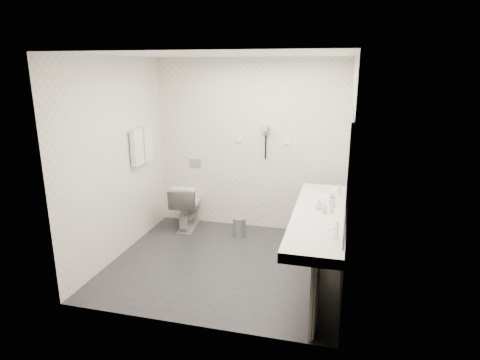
# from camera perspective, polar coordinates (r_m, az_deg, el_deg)

# --- Properties ---
(floor) EXTENTS (2.80, 2.80, 0.00)m
(floor) POSITION_cam_1_polar(r_m,az_deg,el_deg) (5.21, -2.05, -11.53)
(floor) COLOR #252429
(floor) RESTS_ON ground
(ceiling) EXTENTS (2.80, 2.80, 0.00)m
(ceiling) POSITION_cam_1_polar(r_m,az_deg,el_deg) (4.63, -2.36, 17.16)
(ceiling) COLOR white
(ceiling) RESTS_ON wall_back
(wall_back) EXTENTS (2.80, 0.00, 2.80)m
(wall_back) POSITION_cam_1_polar(r_m,az_deg,el_deg) (6.00, 1.33, 4.81)
(wall_back) COLOR silver
(wall_back) RESTS_ON floor
(wall_front) EXTENTS (2.80, 0.00, 2.80)m
(wall_front) POSITION_cam_1_polar(r_m,az_deg,el_deg) (3.59, -8.09, -2.82)
(wall_front) COLOR silver
(wall_front) RESTS_ON floor
(wall_left) EXTENTS (0.00, 2.60, 2.60)m
(wall_left) POSITION_cam_1_polar(r_m,az_deg,el_deg) (5.33, -16.81, 2.76)
(wall_left) COLOR silver
(wall_left) RESTS_ON floor
(wall_right) EXTENTS (0.00, 2.60, 2.60)m
(wall_right) POSITION_cam_1_polar(r_m,az_deg,el_deg) (4.58, 14.86, 0.88)
(wall_right) COLOR silver
(wall_right) RESTS_ON floor
(vanity_counter) EXTENTS (0.55, 2.20, 0.10)m
(vanity_counter) POSITION_cam_1_polar(r_m,az_deg,el_deg) (4.53, 10.97, -5.03)
(vanity_counter) COLOR white
(vanity_counter) RESTS_ON floor
(vanity_panel) EXTENTS (0.03, 2.15, 0.75)m
(vanity_panel) POSITION_cam_1_polar(r_m,az_deg,el_deg) (4.69, 11.01, -9.92)
(vanity_panel) COLOR gray
(vanity_panel) RESTS_ON floor
(vanity_post_near) EXTENTS (0.06, 0.06, 0.75)m
(vanity_post_near) POSITION_cam_1_polar(r_m,az_deg,el_deg) (3.78, 10.42, -16.65)
(vanity_post_near) COLOR silver
(vanity_post_near) RESTS_ON floor
(vanity_post_far) EXTENTS (0.06, 0.06, 0.75)m
(vanity_post_far) POSITION_cam_1_polar(r_m,az_deg,el_deg) (5.65, 12.00, -5.47)
(vanity_post_far) COLOR silver
(vanity_post_far) RESTS_ON floor
(mirror) EXTENTS (0.02, 2.20, 1.05)m
(mirror) POSITION_cam_1_polar(r_m,az_deg,el_deg) (4.34, 14.84, 2.79)
(mirror) COLOR #B2BCC6
(mirror) RESTS_ON wall_right
(basin_near) EXTENTS (0.40, 0.31, 0.05)m
(basin_near) POSITION_cam_1_polar(r_m,az_deg,el_deg) (3.91, 10.37, -7.84)
(basin_near) COLOR white
(basin_near) RESTS_ON vanity_counter
(basin_far) EXTENTS (0.40, 0.31, 0.05)m
(basin_far) POSITION_cam_1_polar(r_m,az_deg,el_deg) (5.13, 11.47, -2.16)
(basin_far) COLOR white
(basin_far) RESTS_ON vanity_counter
(faucet_near) EXTENTS (0.04, 0.04, 0.15)m
(faucet_near) POSITION_cam_1_polar(r_m,az_deg,el_deg) (3.87, 13.33, -6.82)
(faucet_near) COLOR silver
(faucet_near) RESTS_ON vanity_counter
(faucet_far) EXTENTS (0.04, 0.04, 0.15)m
(faucet_far) POSITION_cam_1_polar(r_m,az_deg,el_deg) (5.10, 13.70, -1.35)
(faucet_far) COLOR silver
(faucet_far) RESTS_ON vanity_counter
(soap_bottle_a) EXTENTS (0.07, 0.07, 0.11)m
(soap_bottle_a) POSITION_cam_1_polar(r_m,az_deg,el_deg) (4.48, 11.67, -3.84)
(soap_bottle_a) COLOR white
(soap_bottle_a) RESTS_ON vanity_counter
(soap_bottle_b) EXTENTS (0.12, 0.12, 0.11)m
(soap_bottle_b) POSITION_cam_1_polar(r_m,az_deg,el_deg) (4.60, 10.98, -3.34)
(soap_bottle_b) COLOR white
(soap_bottle_b) RESTS_ON vanity_counter
(soap_bottle_c) EXTENTS (0.05, 0.05, 0.10)m
(soap_bottle_c) POSITION_cam_1_polar(r_m,az_deg,el_deg) (4.52, 12.74, -3.81)
(soap_bottle_c) COLOR white
(soap_bottle_c) RESTS_ON vanity_counter
(glass_left) EXTENTS (0.06, 0.06, 0.10)m
(glass_left) POSITION_cam_1_polar(r_m,az_deg,el_deg) (4.72, 12.86, -2.98)
(glass_left) COLOR silver
(glass_left) RESTS_ON vanity_counter
(glass_right) EXTENTS (0.06, 0.06, 0.10)m
(glass_right) POSITION_cam_1_polar(r_m,az_deg,el_deg) (4.82, 12.72, -2.61)
(glass_right) COLOR silver
(glass_right) RESTS_ON vanity_counter
(toilet) EXTENTS (0.47, 0.74, 0.71)m
(toilet) POSITION_cam_1_polar(r_m,az_deg,el_deg) (6.20, -7.42, -3.53)
(toilet) COLOR white
(toilet) RESTS_ON floor
(flush_plate) EXTENTS (0.18, 0.02, 0.12)m
(flush_plate) POSITION_cam_1_polar(r_m,az_deg,el_deg) (6.29, -6.29, 2.43)
(flush_plate) COLOR #B2B5BA
(flush_plate) RESTS_ON wall_back
(pedal_bin) EXTENTS (0.21, 0.21, 0.26)m
(pedal_bin) POSITION_cam_1_polar(r_m,az_deg,el_deg) (5.92, -0.07, -6.66)
(pedal_bin) COLOR #B2B5BA
(pedal_bin) RESTS_ON floor
(bin_lid) EXTENTS (0.19, 0.19, 0.02)m
(bin_lid) POSITION_cam_1_polar(r_m,az_deg,el_deg) (5.87, -0.07, -5.42)
(bin_lid) COLOR #B2B5BA
(bin_lid) RESTS_ON pedal_bin
(towel_rail) EXTENTS (0.02, 0.62, 0.02)m
(towel_rail) POSITION_cam_1_polar(r_m,az_deg,el_deg) (5.72, -13.80, 6.89)
(towel_rail) COLOR silver
(towel_rail) RESTS_ON wall_left
(towel_near) EXTENTS (0.07, 0.24, 0.48)m
(towel_near) POSITION_cam_1_polar(r_m,az_deg,el_deg) (5.63, -14.23, 4.45)
(towel_near) COLOR white
(towel_near) RESTS_ON towel_rail
(towel_far) EXTENTS (0.07, 0.24, 0.48)m
(towel_far) POSITION_cam_1_polar(r_m,az_deg,el_deg) (5.87, -12.94, 4.98)
(towel_far) COLOR white
(towel_far) RESTS_ON towel_rail
(dryer_cradle) EXTENTS (0.10, 0.04, 0.14)m
(dryer_cradle) POSITION_cam_1_polar(r_m,az_deg,el_deg) (5.87, 3.68, 7.03)
(dryer_cradle) COLOR #929298
(dryer_cradle) RESTS_ON wall_back
(dryer_barrel) EXTENTS (0.08, 0.14, 0.08)m
(dryer_barrel) POSITION_cam_1_polar(r_m,az_deg,el_deg) (5.80, 3.55, 7.23)
(dryer_barrel) COLOR #929298
(dryer_barrel) RESTS_ON dryer_cradle
(dryer_cord) EXTENTS (0.02, 0.02, 0.35)m
(dryer_cord) POSITION_cam_1_polar(r_m,az_deg,el_deg) (5.90, 3.61, 4.61)
(dryer_cord) COLOR black
(dryer_cord) RESTS_ON dryer_cradle
(switch_plate_a) EXTENTS (0.09, 0.02, 0.09)m
(switch_plate_a) POSITION_cam_1_polar(r_m,az_deg,el_deg) (6.00, -0.09, 5.80)
(switch_plate_a) COLOR white
(switch_plate_a) RESTS_ON wall_back
(switch_plate_b) EXTENTS (0.09, 0.02, 0.09)m
(switch_plate_b) POSITION_cam_1_polar(r_m,az_deg,el_deg) (5.87, 6.58, 5.47)
(switch_plate_b) COLOR white
(switch_plate_b) RESTS_ON wall_back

